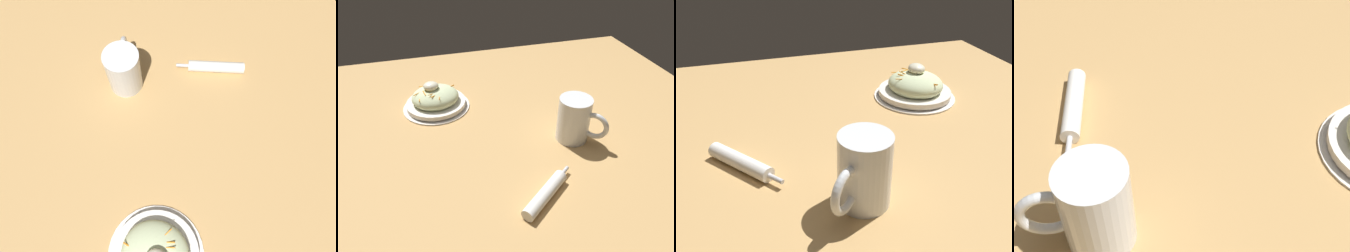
% 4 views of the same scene
% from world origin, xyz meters
% --- Properties ---
extents(ground_plane, '(1.43, 1.43, 0.00)m').
position_xyz_m(ground_plane, '(0.00, 0.00, 0.00)').
color(ground_plane, tan).
extents(beer_mug, '(0.13, 0.13, 0.14)m').
position_xyz_m(beer_mug, '(-0.12, 0.03, 0.06)').
color(beer_mug, white).
rests_on(beer_mug, ground_plane).
extents(napkin_roll, '(0.17, 0.14, 0.03)m').
position_xyz_m(napkin_roll, '(0.05, 0.24, 0.02)').
color(napkin_roll, white).
rests_on(napkin_roll, ground_plane).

